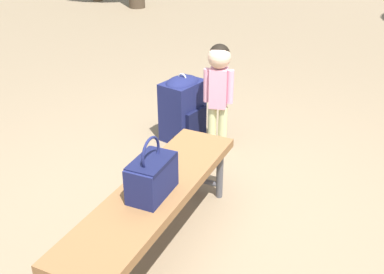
{
  "coord_description": "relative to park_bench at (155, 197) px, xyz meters",
  "views": [
    {
      "loc": [
        -2.28,
        -1.39,
        1.93
      ],
      "look_at": [
        0.18,
        0.11,
        0.45
      ],
      "focal_mm": 41.93,
      "sensor_mm": 36.0,
      "label": 1
    }
  ],
  "objects": [
    {
      "name": "backpack_small",
      "position": [
        0.91,
        0.32,
        -0.22
      ],
      "size": [
        0.26,
        0.25,
        0.35
      ],
      "color": "black",
      "rests_on": "ground"
    },
    {
      "name": "handbag",
      "position": [
        -0.05,
        -0.02,
        0.18
      ],
      "size": [
        0.34,
        0.22,
        0.37
      ],
      "color": "#191E4C",
      "rests_on": "park_bench"
    },
    {
      "name": "child_standing",
      "position": [
        1.38,
        0.31,
        0.24
      ],
      "size": [
        0.19,
        0.24,
        0.95
      ],
      "color": "#CCCC8C",
      "rests_on": "ground"
    },
    {
      "name": "backpack_large",
      "position": [
        1.39,
        0.68,
        -0.08
      ],
      "size": [
        0.4,
        0.36,
        0.63
      ],
      "color": "#191E4C",
      "rests_on": "ground"
    },
    {
      "name": "ground_plane",
      "position": [
        0.51,
        0.05,
        -0.39
      ],
      "size": [
        40.0,
        40.0,
        0.0
      ],
      "primitive_type": "plane",
      "color": "#7F6B51",
      "rests_on": "ground"
    },
    {
      "name": "park_bench",
      "position": [
        0.0,
        0.0,
        0.0
      ],
      "size": [
        1.63,
        0.57,
        0.45
      ],
      "color": "brown",
      "rests_on": "ground"
    }
  ]
}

